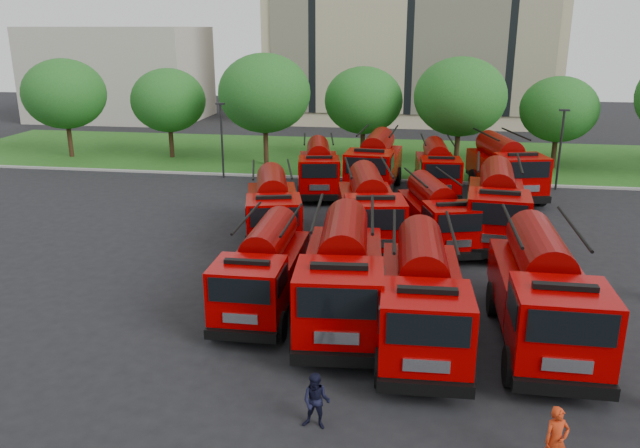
# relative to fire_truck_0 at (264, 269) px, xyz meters

# --- Properties ---
(ground) EXTENTS (140.00, 140.00, 0.00)m
(ground) POSITION_rel_fire_truck_0_xyz_m (2.23, 2.82, -1.54)
(ground) COLOR black
(ground) RESTS_ON ground
(lawn) EXTENTS (70.00, 16.00, 0.12)m
(lawn) POSITION_rel_fire_truck_0_xyz_m (2.23, 28.82, -1.48)
(lawn) COLOR #184D14
(lawn) RESTS_ON ground
(curb) EXTENTS (70.00, 0.30, 0.14)m
(curb) POSITION_rel_fire_truck_0_xyz_m (2.23, 20.72, -1.47)
(curb) COLOR gray
(curb) RESTS_ON ground
(apartment_building) EXTENTS (30.00, 14.18, 25.00)m
(apartment_building) POSITION_rel_fire_truck_0_xyz_m (4.23, 50.76, 10.96)
(apartment_building) COLOR tan
(apartment_building) RESTS_ON ground
(side_building) EXTENTS (18.00, 12.00, 10.00)m
(side_building) POSITION_rel_fire_truck_0_xyz_m (-27.77, 46.82, 3.46)
(side_building) COLOR #A7A194
(side_building) RESTS_ON ground
(tree_0) EXTENTS (6.30, 6.30, 7.70)m
(tree_0) POSITION_rel_fire_truck_0_xyz_m (-21.77, 24.82, 3.47)
(tree_0) COLOR #382314
(tree_0) RESTS_ON ground
(tree_1) EXTENTS (5.71, 5.71, 6.98)m
(tree_1) POSITION_rel_fire_truck_0_xyz_m (-13.77, 25.82, 3.01)
(tree_1) COLOR #382314
(tree_1) RESTS_ON ground
(tree_2) EXTENTS (6.72, 6.72, 8.22)m
(tree_2) POSITION_rel_fire_truck_0_xyz_m (-5.77, 24.32, 3.81)
(tree_2) COLOR #382314
(tree_2) RESTS_ON ground
(tree_3) EXTENTS (5.88, 5.88, 7.19)m
(tree_3) POSITION_rel_fire_truck_0_xyz_m (1.23, 26.82, 3.14)
(tree_3) COLOR #382314
(tree_3) RESTS_ON ground
(tree_4) EXTENTS (6.55, 6.55, 8.01)m
(tree_4) POSITION_rel_fire_truck_0_xyz_m (8.23, 25.32, 3.68)
(tree_4) COLOR #382314
(tree_4) RESTS_ON ground
(tree_5) EXTENTS (5.46, 5.46, 6.68)m
(tree_5) POSITION_rel_fire_truck_0_xyz_m (15.23, 26.32, 2.80)
(tree_5) COLOR #382314
(tree_5) RESTS_ON ground
(lamp_post_0) EXTENTS (0.60, 0.25, 5.11)m
(lamp_post_0) POSITION_rel_fire_truck_0_xyz_m (-7.77, 20.02, 1.35)
(lamp_post_0) COLOR black
(lamp_post_0) RESTS_ON ground
(lamp_post_1) EXTENTS (0.60, 0.25, 5.11)m
(lamp_post_1) POSITION_rel_fire_truck_0_xyz_m (14.23, 20.02, 1.35)
(lamp_post_1) COLOR black
(lamp_post_1) RESTS_ON ground
(fire_truck_0) EXTENTS (2.53, 6.77, 3.07)m
(fire_truck_0) POSITION_rel_fire_truck_0_xyz_m (0.00, 0.00, 0.00)
(fire_truck_0) COLOR black
(fire_truck_0) RESTS_ON ground
(fire_truck_1) EXTENTS (3.32, 7.98, 3.55)m
(fire_truck_1) POSITION_rel_fire_truck_0_xyz_m (2.95, -0.65, 0.24)
(fire_truck_1) COLOR black
(fire_truck_1) RESTS_ON ground
(fire_truck_2) EXTENTS (2.99, 7.60, 3.42)m
(fire_truck_2) POSITION_rel_fire_truck_0_xyz_m (5.66, -1.88, 0.18)
(fire_truck_2) COLOR black
(fire_truck_2) RESTS_ON ground
(fire_truck_3) EXTENTS (2.91, 7.83, 3.56)m
(fire_truck_3) POSITION_rel_fire_truck_0_xyz_m (9.50, -1.23, 0.25)
(fire_truck_3) COLOR black
(fire_truck_3) RESTS_ON ground
(fire_truck_4) EXTENTS (4.08, 7.43, 3.21)m
(fire_truck_4) POSITION_rel_fire_truck_0_xyz_m (-1.41, 7.61, 0.07)
(fire_truck_4) COLOR black
(fire_truck_4) RESTS_ON ground
(fire_truck_5) EXTENTS (3.82, 7.79, 3.40)m
(fire_truck_5) POSITION_rel_fire_truck_0_xyz_m (3.22, 7.78, 0.16)
(fire_truck_5) COLOR black
(fire_truck_5) RESTS_ON ground
(fire_truck_6) EXTENTS (3.95, 6.92, 2.99)m
(fire_truck_6) POSITION_rel_fire_truck_0_xyz_m (6.38, 8.22, -0.04)
(fire_truck_6) COLOR black
(fire_truck_6) RESTS_ON ground
(fire_truck_7) EXTENTS (3.41, 7.99, 3.54)m
(fire_truck_7) POSITION_rel_fire_truck_0_xyz_m (9.20, 9.16, 0.24)
(fire_truck_7) COLOR black
(fire_truck_7) RESTS_ON ground
(fire_truck_8) EXTENTS (3.49, 7.19, 3.14)m
(fire_truck_8) POSITION_rel_fire_truck_0_xyz_m (-0.65, 16.99, 0.04)
(fire_truck_8) COLOR black
(fire_truck_8) RESTS_ON ground
(fire_truck_9) EXTENTS (3.31, 8.03, 3.58)m
(fire_truck_9) POSITION_rel_fire_truck_0_xyz_m (2.78, 17.84, 0.26)
(fire_truck_9) COLOR black
(fire_truck_9) RESTS_ON ground
(fire_truck_10) EXTENTS (2.83, 6.92, 3.09)m
(fire_truck_10) POSITION_rel_fire_truck_0_xyz_m (6.63, 18.11, 0.01)
(fire_truck_10) COLOR black
(fire_truck_10) RESTS_ON ground
(fire_truck_11) EXTENTS (4.31, 8.04, 3.48)m
(fire_truck_11) POSITION_rel_fire_truck_0_xyz_m (10.74, 18.35, 0.21)
(fire_truck_11) COLOR black
(fire_truck_11) RESTS_ON ground
(firefighter_1) EXTENTS (0.79, 0.48, 1.55)m
(firefighter_1) POSITION_rel_fire_truck_0_xyz_m (3.03, -6.87, -1.54)
(firefighter_1) COLOR black
(firefighter_1) RESTS_ON ground
(firefighter_4) EXTENTS (0.93, 1.02, 1.74)m
(firefighter_4) POSITION_rel_fire_truck_0_xyz_m (2.32, 2.89, -1.54)
(firefighter_4) COLOR black
(firefighter_4) RESTS_ON ground
(firefighter_5) EXTENTS (1.66, 1.02, 1.66)m
(firefighter_5) POSITION_rel_fire_truck_0_xyz_m (9.37, 8.85, -1.54)
(firefighter_5) COLOR #B42B0D
(firefighter_5) RESTS_ON ground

